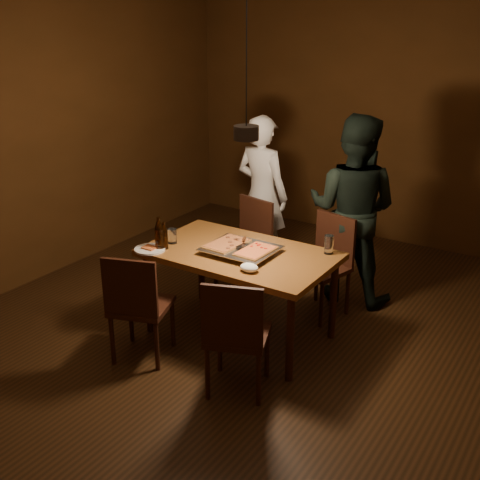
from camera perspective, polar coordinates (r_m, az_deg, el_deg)
The scene contains 19 objects.
room_shell at distance 4.40m, azimuth 0.58°, elevation 5.65°, with size 6.00×6.00×6.00m.
dining_table at distance 4.85m, azimuth -0.00°, elevation -1.92°, with size 1.50×0.90×0.75m.
chair_far_left at distance 5.73m, azimuth 0.80°, elevation 0.31°, with size 0.50×0.50×0.49m.
chair_far_right at distance 5.35m, azimuth 8.23°, elevation -1.46°, with size 0.51×0.51×0.49m.
chair_near_left at distance 4.60m, azimuth -9.79°, elevation -5.49°, with size 0.54×0.54×0.49m.
chair_near_right at distance 4.15m, azimuth -0.44°, elevation -8.29°, with size 0.54×0.54×0.49m.
pizza_tray at distance 4.78m, azimuth 0.07°, elevation -1.00°, with size 0.55×0.45×0.05m, color silver.
pizza_meat at distance 4.83m, azimuth -1.27°, elevation -0.31°, with size 0.24×0.37×0.02m, color maroon.
pizza_cheese at distance 4.69m, azimuth 1.50°, elevation -1.02°, with size 0.21×0.34×0.02m, color gold.
spatula at distance 4.77m, azimuth 0.22°, elevation -0.54°, with size 0.09×0.24×0.04m, color silver, non-canonical shape.
beer_bottle_a at distance 4.85m, azimuth -7.67°, elevation 0.62°, with size 0.07×0.07×0.28m.
beer_bottle_b at distance 4.88m, azimuth -7.21°, elevation 0.43°, with size 0.06×0.06×0.23m.
water_glass_left at distance 5.00m, azimuth -6.45°, elevation 0.38°, with size 0.08×0.08×0.12m, color silver.
water_glass_right at distance 4.81m, azimuth 8.42°, elevation -0.43°, with size 0.07×0.07×0.15m, color silver.
plate_slice at distance 4.90m, azimuth -8.55°, elevation -0.85°, with size 0.25×0.25×0.03m.
napkin at distance 4.45m, azimuth 0.88°, elevation -2.63°, with size 0.15×0.11×0.06m, color white.
diner_white at distance 6.10m, azimuth 2.09°, elevation 4.29°, with size 0.59×0.39×1.62m, color white.
diner_dark at distance 5.55m, azimuth 10.59°, elevation 2.84°, with size 0.84×0.66×1.74m, color black.
pendant_lamp at distance 4.31m, azimuth 0.59°, elevation 10.27°, with size 0.18×0.18×1.10m.
Camera 1 is at (2.26, -3.58, 2.57)m, focal length 45.00 mm.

